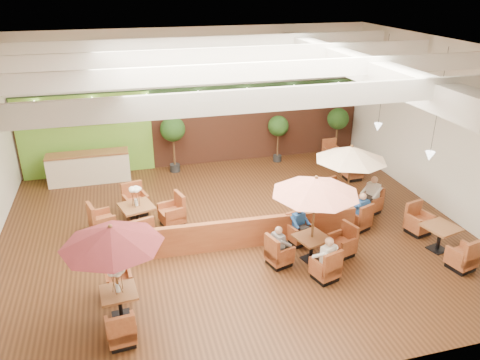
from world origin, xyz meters
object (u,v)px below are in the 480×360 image
object	(u,v)px
topiary_1	(278,128)
table_2	(350,168)
table_4	(439,239)
diner_4	(372,191)
table_0	(113,248)
diner_3	(361,207)
booth_divider	(249,233)
topiary_2	(338,121)
diner_1	(299,221)
table_1	(314,204)
service_counter	(89,168)
table_3	(138,217)
diner_0	(327,254)
table_5	(342,162)
diner_2	(280,241)
topiary_0	(173,131)

from	to	relation	value
topiary_1	table_2	bearing A→B (deg)	-83.83
table_4	diner_4	size ratio (longest dim) A/B	3.29
table_0	diner_3	distance (m)	7.74
booth_divider	topiary_2	distance (m)	8.53
diner_1	table_1	bearing A→B (deg)	72.85
topiary_2	service_counter	bearing A→B (deg)	-178.89
booth_divider	topiary_1	distance (m)	7.00
booth_divider	table_3	world-z (taller)	table_3
table_4	diner_0	distance (m)	3.79
topiary_2	diner_0	size ratio (longest dim) A/B	2.62
table_1	diner_4	xyz separation A→B (m)	(3.03, 2.13, -0.98)
diner_0	diner_1	bearing A→B (deg)	64.29
table_3	table_5	bearing A→B (deg)	2.98
diner_2	diner_0	bearing A→B (deg)	30.52
table_1	service_counter	bearing A→B (deg)	113.62
service_counter	table_4	size ratio (longest dim) A/B	1.10
service_counter	diner_0	world-z (taller)	diner_0
booth_divider	topiary_0	size ratio (longest dim) A/B	2.88
diner_3	table_4	bearing A→B (deg)	-62.36
service_counter	topiary_2	distance (m)	10.36
booth_divider	topiary_0	xyz separation A→B (m)	(-1.31, 6.22, 1.24)
table_4	topiary_1	size ratio (longest dim) A/B	1.37
diner_3	table_5	bearing A→B (deg)	54.32
topiary_0	diner_1	size ratio (longest dim) A/B	3.15
booth_divider	table_4	bearing A→B (deg)	-14.82
diner_0	diner_4	size ratio (longest dim) A/B	0.98
topiary_2	table_3	bearing A→B (deg)	-153.36
table_5	diner_4	distance (m)	3.69
table_0	diner_1	xyz separation A→B (m)	(5.18, 2.00, -1.13)
diner_4	service_counter	bearing A→B (deg)	37.72
diner_4	table_4	bearing A→B (deg)	171.97
table_3	booth_divider	bearing A→B (deg)	-46.45
booth_divider	diner_4	world-z (taller)	diner_4
table_3	diner_0	world-z (taller)	table_3
diner_2	table_4	bearing A→B (deg)	69.78
topiary_1	booth_divider	bearing A→B (deg)	-116.04
diner_2	diner_1	bearing A→B (deg)	120.52
table_4	diner_3	xyz separation A→B (m)	(-1.62, 1.70, 0.38)
service_counter	booth_divider	xyz separation A→B (m)	(4.58, -6.02, -0.13)
table_0	diner_4	world-z (taller)	table_0
table_5	diner_0	xyz separation A→B (m)	(-3.74, -6.67, 0.40)
diner_3	table_3	bearing A→B (deg)	149.58
table_5	topiary_2	bearing A→B (deg)	69.61
table_0	diner_4	bearing A→B (deg)	16.00
table_2	topiary_2	distance (m)	5.63
table_3	diner_4	xyz separation A→B (m)	(7.55, -0.82, 0.32)
table_2	diner_0	size ratio (longest dim) A/B	3.17
table_2	table_3	xyz separation A→B (m)	(-6.65, 0.82, -1.25)
service_counter	diner_1	world-z (taller)	same
table_2	diner_4	xyz separation A→B (m)	(0.90, 0.00, -0.93)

